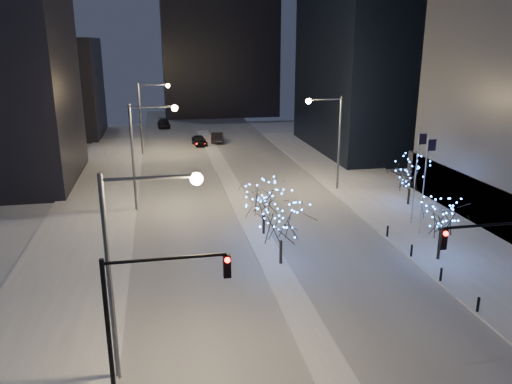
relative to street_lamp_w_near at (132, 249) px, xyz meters
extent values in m
plane|color=silver|center=(8.94, -2.00, -6.50)|extent=(160.00, 160.00, 0.00)
cube|color=silver|center=(8.94, 33.00, -6.49)|extent=(20.00, 130.00, 0.02)
cube|color=white|center=(8.94, 28.00, -6.42)|extent=(2.00, 80.00, 0.15)
cube|color=white|center=(23.94, 18.00, -6.42)|extent=(10.00, 90.00, 0.15)
cube|color=white|center=(-5.06, 18.00, -6.42)|extent=(8.00, 90.00, 0.15)
cube|color=black|center=(-17.06, 68.00, 1.50)|extent=(18.00, 16.00, 16.00)
cube|color=black|center=(14.94, 90.00, 14.50)|extent=(24.00, 14.00, 42.00)
cylinder|color=#595E66|center=(-1.06, 0.00, -1.50)|extent=(0.24, 0.24, 10.00)
cylinder|color=#595E66|center=(0.94, 0.00, 3.20)|extent=(4.00, 0.16, 0.16)
sphere|color=#FFD27F|center=(2.94, 0.00, 3.05)|extent=(0.56, 0.56, 0.56)
cylinder|color=#595E66|center=(-1.06, 25.00, -1.50)|extent=(0.24, 0.24, 10.00)
cylinder|color=#595E66|center=(0.94, 25.00, 3.20)|extent=(4.00, 0.16, 0.16)
sphere|color=#FFD27F|center=(2.94, 25.00, 3.05)|extent=(0.56, 0.56, 0.56)
cylinder|color=#595E66|center=(-1.06, 50.00, -1.50)|extent=(0.24, 0.24, 10.00)
cylinder|color=#595E66|center=(0.94, 50.00, 3.20)|extent=(4.00, 0.16, 0.16)
sphere|color=#FFD27F|center=(2.94, 50.00, 3.05)|extent=(0.56, 0.56, 0.56)
cylinder|color=#595E66|center=(19.94, 28.00, -1.50)|extent=(0.24, 0.24, 10.00)
cylinder|color=#595E66|center=(18.19, 28.00, 3.20)|extent=(3.50, 0.16, 0.16)
sphere|color=#FFD27F|center=(16.44, 28.00, 3.05)|extent=(0.56, 0.56, 0.56)
cylinder|color=black|center=(-1.06, -2.00, -3.00)|extent=(0.20, 0.20, 7.00)
cylinder|color=black|center=(1.44, -2.00, 0.30)|extent=(5.00, 0.14, 0.14)
cube|color=black|center=(3.94, -2.00, -0.25)|extent=(0.32, 0.28, 1.00)
sphere|color=#FF0C05|center=(3.94, -2.18, 0.10)|extent=(0.22, 0.22, 0.22)
cylinder|color=black|center=(16.94, -1.00, 0.30)|extent=(5.00, 0.14, 0.14)
cube|color=black|center=(14.44, -1.00, -0.25)|extent=(0.32, 0.28, 1.00)
sphere|color=#FF0C05|center=(14.44, -1.18, 0.10)|extent=(0.22, 0.22, 0.22)
cylinder|color=silver|center=(21.94, 14.00, -2.35)|extent=(0.10, 0.10, 8.00)
cube|color=black|center=(22.29, 14.00, 1.05)|extent=(0.70, 0.03, 0.90)
cylinder|color=silver|center=(22.54, 16.50, -2.35)|extent=(0.10, 0.10, 8.00)
cube|color=black|center=(22.89, 16.50, 1.05)|extent=(0.70, 0.03, 0.90)
cylinder|color=black|center=(19.14, 2.00, -5.90)|extent=(0.16, 0.16, 0.90)
cylinder|color=black|center=(19.14, 6.00, -5.90)|extent=(0.16, 0.16, 0.90)
cylinder|color=black|center=(19.14, 10.00, -5.90)|extent=(0.16, 0.16, 0.90)
cylinder|color=black|center=(19.14, 14.00, -5.90)|extent=(0.16, 0.16, 0.90)
imported|color=black|center=(7.44, 55.12, -5.72)|extent=(2.40, 4.78, 1.56)
imported|color=black|center=(10.44, 57.14, -5.69)|extent=(2.53, 5.16, 1.63)
imported|color=black|center=(2.30, 73.44, -5.72)|extent=(2.40, 5.45, 1.56)
cylinder|color=black|center=(9.44, 10.67, -5.49)|extent=(0.22, 0.22, 1.72)
cylinder|color=black|center=(9.44, 16.58, -5.50)|extent=(0.22, 0.22, 1.69)
cylinder|color=black|center=(20.84, 9.22, -5.47)|extent=(0.22, 0.22, 1.76)
cylinder|color=black|center=(24.85, 21.51, -5.57)|extent=(0.22, 0.22, 1.55)
camera|label=1|loc=(1.48, -20.95, 8.70)|focal=35.00mm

